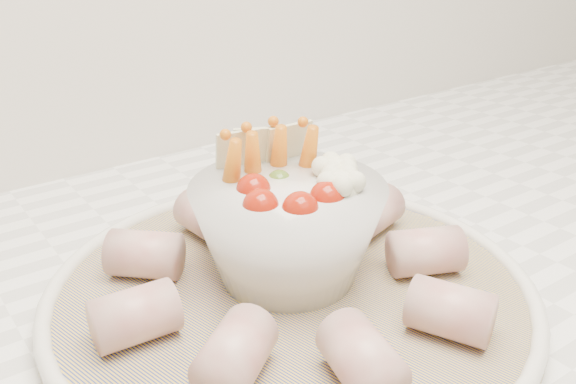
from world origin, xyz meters
TOP-DOWN VIEW (x-y plane):
  - serving_platter at (-0.11, 1.41)m, footprint 0.44×0.44m
  - veggie_bowl at (-0.10, 1.43)m, footprint 0.15×0.15m
  - cured_meat_rolls at (-0.11, 1.41)m, footprint 0.29×0.27m

SIDE VIEW (x-z plane):
  - serving_platter at x=-0.11m, z-range 0.92..0.94m
  - cured_meat_rolls at x=-0.11m, z-range 0.94..0.97m
  - veggie_bowl at x=-0.10m, z-range 0.92..1.03m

